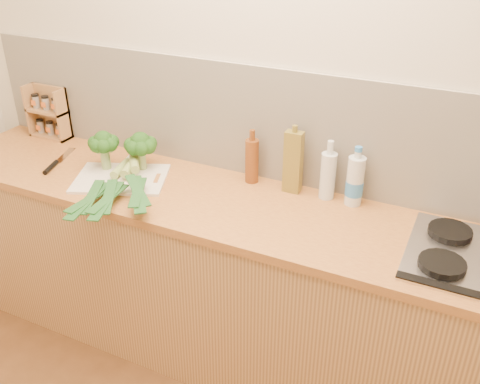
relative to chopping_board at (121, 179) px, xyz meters
name	(u,v)px	position (x,y,z in m)	size (l,w,h in m)	color
room_shell	(267,125)	(0.61, 0.33, 0.26)	(3.50, 3.50, 3.50)	beige
counter	(240,284)	(0.61, 0.04, -0.46)	(3.20, 0.62, 0.90)	tan
chopping_board	(121,179)	(0.00, 0.00, 0.00)	(0.43, 0.32, 0.01)	white
broccoli_left	(104,143)	(-0.12, 0.05, 0.14)	(0.15, 0.15, 0.20)	#87A35F
broccoli_right	(141,145)	(0.04, 0.13, 0.13)	(0.16, 0.16, 0.19)	#87A35F
leek_front	(114,175)	(-0.02, -0.03, 0.03)	(0.19, 0.70, 0.04)	white
leek_mid	(125,174)	(0.05, -0.03, 0.05)	(0.27, 0.67, 0.04)	white
leek_back	(135,171)	(0.10, -0.01, 0.07)	(0.44, 0.54, 0.04)	white
chefs_knife	(54,164)	(-0.40, -0.02, 0.00)	(0.13, 0.32, 0.02)	silver
spice_rack	(50,115)	(-0.68, 0.28, 0.12)	(0.24, 0.10, 0.29)	#B1864C
oil_tin	(293,162)	(0.78, 0.25, 0.14)	(0.08, 0.05, 0.32)	olive
glass_bottle	(328,175)	(0.94, 0.26, 0.11)	(0.07, 0.07, 0.28)	silver
amber_bottle	(252,160)	(0.57, 0.26, 0.10)	(0.06, 0.06, 0.26)	brown
water_bottle	(355,182)	(1.07, 0.26, 0.10)	(0.08, 0.08, 0.25)	silver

